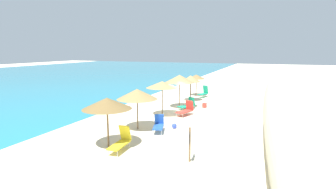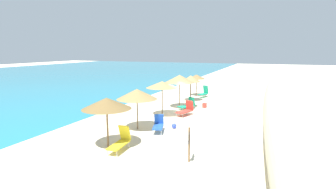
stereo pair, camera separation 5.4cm
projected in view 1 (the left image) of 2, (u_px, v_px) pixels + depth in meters
ground_plane at (188, 115)px, 21.62m from camera, size 160.00×160.00×0.00m
dune_ridge at (295, 106)px, 19.01m from camera, size 45.94×5.61×2.48m
beach_umbrella_0 at (107, 103)px, 14.10m from camera, size 2.58×2.58×2.66m
beach_umbrella_1 at (137, 94)px, 17.27m from camera, size 2.61×2.61×2.65m
beach_umbrella_2 at (162, 85)px, 20.79m from camera, size 2.46×2.46×2.71m
beach_umbrella_3 at (180, 79)px, 23.66m from camera, size 2.59×2.59×2.93m
beach_umbrella_4 at (191, 79)px, 27.00m from camera, size 1.96×1.96×2.56m
beach_umbrella_5 at (196, 77)px, 30.02m from camera, size 1.95×1.95×2.37m
lounge_chair_0 at (204, 92)px, 29.34m from camera, size 1.40×0.93×1.25m
lounge_chair_1 at (188, 105)px, 23.54m from camera, size 1.66×1.33×1.01m
lounge_chair_2 at (121, 141)px, 13.93m from camera, size 1.67×0.69×1.21m
lounge_chair_3 at (186, 110)px, 21.31m from camera, size 1.66×1.13×1.12m
lounge_chair_4 at (159, 125)px, 17.05m from camera, size 1.51×0.99×1.04m
wooden_signpost at (190, 141)px, 12.41m from camera, size 0.82×0.26×1.64m
beach_ball at (174, 126)px, 17.83m from camera, size 0.34×0.34×0.34m
cooler_box at (204, 105)px, 24.16m from camera, size 0.42×0.31×0.40m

